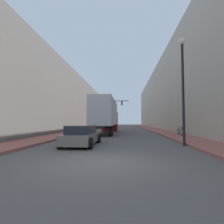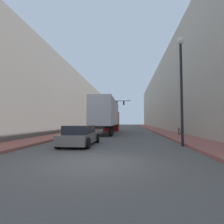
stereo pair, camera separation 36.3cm
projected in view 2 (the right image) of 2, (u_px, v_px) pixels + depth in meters
ground_plane at (95, 163)px, 6.47m from camera, size 200.00×200.00×0.00m
sidewalk_right at (153, 129)px, 35.66m from camera, size 2.60×80.00×0.15m
sidewalk_left at (95, 128)px, 36.89m from camera, size 2.60×80.00×0.15m
building_right at (174, 96)px, 35.57m from camera, size 6.00×80.00×13.36m
building_left at (76, 106)px, 37.59m from camera, size 6.00×80.00×9.79m
semi_truck at (107, 115)px, 23.39m from camera, size 2.43×13.06×4.22m
sedan_car at (80, 136)px, 11.35m from camera, size 1.97×4.26×1.28m
traffic_signal_gantry at (111, 108)px, 38.75m from camera, size 6.12×0.35×6.38m
street_lamp at (181, 76)px, 11.05m from camera, size 0.44×0.44×6.92m
parked_bicycle at (181, 132)px, 17.37m from camera, size 0.44×1.82×0.86m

